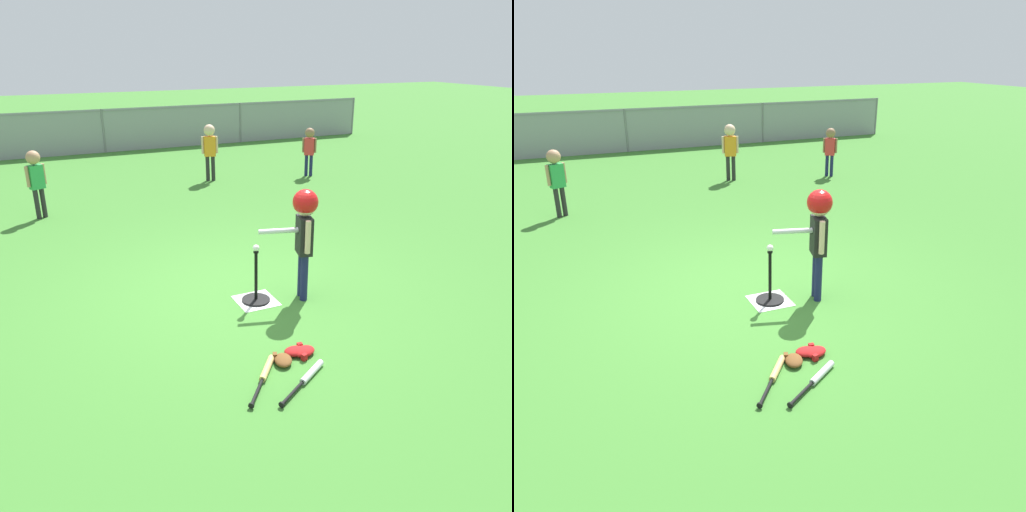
{
  "view_description": "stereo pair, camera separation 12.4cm",
  "coord_description": "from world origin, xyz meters",
  "views": [
    {
      "loc": [
        -2.08,
        -5.05,
        2.68
      ],
      "look_at": [
        0.08,
        -0.27,
        0.55
      ],
      "focal_mm": 36.26,
      "sensor_mm": 36.0,
      "label": 1
    },
    {
      "loc": [
        -1.97,
        -5.1,
        2.68
      ],
      "look_at": [
        0.08,
        -0.27,
        0.55
      ],
      "focal_mm": 36.26,
      "sensor_mm": 36.0,
      "label": 2
    }
  ],
  "objects": [
    {
      "name": "glove_tossed_aside",
      "position": [
        0.03,
        -1.46,
        0.04
      ],
      "size": [
        0.25,
        0.22,
        0.07
      ],
      "color": "#B21919",
      "rests_on": "ground_plane"
    },
    {
      "name": "glove_near_bats",
      "position": [
        -0.21,
        -1.5,
        0.04
      ],
      "size": [
        0.23,
        0.26,
        0.07
      ],
      "color": "brown",
      "rests_on": "ground_plane"
    },
    {
      "name": "fielder_near_left",
      "position": [
        1.54,
        5.32,
        0.76
      ],
      "size": [
        0.34,
        0.24,
        1.19
      ],
      "color": "#262626",
      "rests_on": "ground_plane"
    },
    {
      "name": "spare_bat_silver",
      "position": [
        -0.13,
        -1.81,
        0.03
      ],
      "size": [
        0.63,
        0.44,
        0.06
      ],
      "color": "silver",
      "rests_on": "ground_plane"
    },
    {
      "name": "spare_bat_wood",
      "position": [
        -0.44,
        -1.61,
        0.03
      ],
      "size": [
        0.5,
        0.59,
        0.06
      ],
      "color": "#DBB266",
      "rests_on": "ground_plane"
    },
    {
      "name": "glove_by_plate",
      "position": [
        -0.03,
        -1.42,
        0.04
      ],
      "size": [
        0.24,
        0.19,
        0.07
      ],
      "color": "#B21919",
      "rests_on": "ground_plane"
    },
    {
      "name": "batting_tee",
      "position": [
        0.08,
        -0.27,
        0.09
      ],
      "size": [
        0.32,
        0.32,
        0.61
      ],
      "color": "black",
      "rests_on": "ground_plane"
    },
    {
      "name": "batter_child",
      "position": [
        0.59,
        -0.4,
        0.91
      ],
      "size": [
        0.64,
        0.35,
        1.28
      ],
      "color": "#191E4C",
      "rests_on": "ground_plane"
    },
    {
      "name": "fielder_deep_right",
      "position": [
        3.67,
        4.84,
        0.68
      ],
      "size": [
        0.27,
        0.22,
        1.05
      ],
      "color": "#191E4C",
      "rests_on": "ground_plane"
    },
    {
      "name": "ground_plane",
      "position": [
        0.0,
        0.0,
        0.0
      ],
      "size": [
        60.0,
        60.0,
        0.0
      ],
      "primitive_type": "plane",
      "color": "#3D7A2D"
    },
    {
      "name": "baseball_on_tee",
      "position": [
        0.08,
        -0.27,
        0.64
      ],
      "size": [
        0.07,
        0.07,
        0.07
      ],
      "primitive_type": "sphere",
      "color": "white",
      "rests_on": "batting_tee"
    },
    {
      "name": "outfield_fence",
      "position": [
        0.0,
        9.54,
        0.62
      ],
      "size": [
        16.06,
        0.06,
        1.15
      ],
      "color": "slate",
      "rests_on": "ground_plane"
    },
    {
      "name": "fielder_near_right",
      "position": [
        -1.94,
        4.02,
        0.73
      ],
      "size": [
        0.31,
        0.22,
        1.13
      ],
      "color": "#262626",
      "rests_on": "ground_plane"
    },
    {
      "name": "home_plate",
      "position": [
        0.08,
        -0.27,
        0.0
      ],
      "size": [
        0.44,
        0.44,
        0.01
      ],
      "primitive_type": "cube",
      "color": "white",
      "rests_on": "ground_plane"
    }
  ]
}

